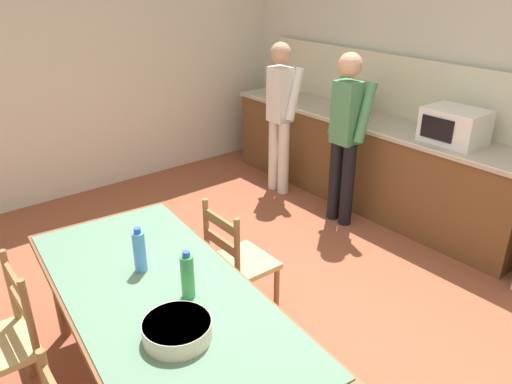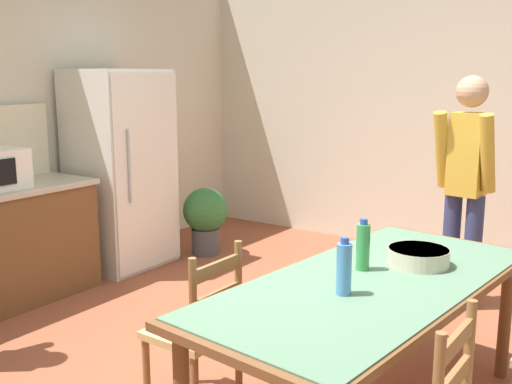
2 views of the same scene
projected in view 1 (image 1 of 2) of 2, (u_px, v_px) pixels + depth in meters
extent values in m
plane|color=brown|center=(270.00, 340.00, 3.41)|extent=(8.32, 8.32, 0.00)
cube|color=beige|center=(504.00, 77.00, 4.33)|extent=(6.52, 0.12, 2.90)
cube|color=beige|center=(65.00, 60.00, 5.11)|extent=(0.12, 5.20, 2.90)
cube|color=brown|center=(364.00, 162.00, 5.27)|extent=(3.42, 0.62, 0.88)
cube|color=#B2A893|center=(369.00, 120.00, 5.08)|extent=(3.46, 0.66, 0.04)
cube|color=#B7BCC1|center=(315.00, 105.00, 5.62)|extent=(0.52, 0.38, 0.02)
cube|color=beige|center=(391.00, 85.00, 5.12)|extent=(3.42, 0.03, 0.60)
cube|color=white|center=(455.00, 126.00, 4.33)|extent=(0.50, 0.38, 0.30)
cube|color=black|center=(437.00, 129.00, 4.25)|extent=(0.30, 0.01, 0.19)
cube|color=tan|center=(355.00, 98.00, 5.10)|extent=(0.24, 0.16, 0.36)
cylinder|color=brown|center=(58.00, 291.00, 3.32)|extent=(0.07, 0.07, 0.72)
cylinder|color=brown|center=(159.00, 259.00, 3.68)|extent=(0.07, 0.07, 0.72)
cube|color=brown|center=(161.00, 298.00, 2.63)|extent=(2.16, 1.13, 0.04)
cube|color=#567A60|center=(160.00, 294.00, 2.62)|extent=(2.08, 1.09, 0.01)
cylinder|color=#4C8ED6|center=(140.00, 252.00, 2.77)|extent=(0.07, 0.07, 0.24)
cylinder|color=#2D51B2|center=(137.00, 231.00, 2.71)|extent=(0.04, 0.04, 0.03)
cylinder|color=green|center=(188.00, 277.00, 2.55)|extent=(0.07, 0.07, 0.24)
cylinder|color=#2D51B2|center=(186.00, 254.00, 2.49)|extent=(0.04, 0.04, 0.03)
cylinder|color=beige|center=(177.00, 330.00, 2.29)|extent=(0.32, 0.32, 0.09)
cylinder|color=beige|center=(177.00, 324.00, 2.27)|extent=(0.31, 0.31, 0.02)
cylinder|color=olive|center=(276.00, 292.00, 3.57)|extent=(0.04, 0.04, 0.41)
cylinder|color=olive|center=(246.00, 270.00, 3.83)|extent=(0.04, 0.04, 0.41)
cylinder|color=olive|center=(238.00, 311.00, 3.38)|extent=(0.04, 0.04, 0.41)
cylinder|color=olive|center=(209.00, 286.00, 3.64)|extent=(0.04, 0.04, 0.41)
cube|color=tan|center=(242.00, 263.00, 3.51)|extent=(0.43, 0.41, 0.04)
cylinder|color=olive|center=(237.00, 251.00, 3.18)|extent=(0.04, 0.04, 0.46)
cylinder|color=olive|center=(206.00, 229.00, 3.44)|extent=(0.04, 0.04, 0.46)
cube|color=olive|center=(221.00, 222.00, 3.26)|extent=(0.36, 0.03, 0.07)
cube|color=olive|center=(221.00, 242.00, 3.32)|extent=(0.36, 0.03, 0.07)
cylinder|color=olive|center=(26.00, 350.00, 3.04)|extent=(0.04, 0.04, 0.41)
cylinder|color=olive|center=(11.00, 285.00, 2.84)|extent=(0.04, 0.04, 0.46)
cylinder|color=olive|center=(29.00, 317.00, 2.58)|extent=(0.04, 0.04, 0.46)
cube|color=olive|center=(15.00, 281.00, 2.66)|extent=(0.36, 0.03, 0.07)
cube|color=olive|center=(20.00, 304.00, 2.72)|extent=(0.36, 0.03, 0.07)
cylinder|color=silver|center=(274.00, 154.00, 5.58)|extent=(0.12, 0.12, 0.81)
cylinder|color=silver|center=(283.00, 158.00, 5.47)|extent=(0.12, 0.12, 0.81)
cube|color=white|center=(280.00, 95.00, 5.24)|extent=(0.23, 0.19, 0.57)
sphere|color=tan|center=(281.00, 53.00, 5.06)|extent=(0.22, 0.22, 0.22)
cylinder|color=white|center=(275.00, 89.00, 5.38)|extent=(0.09, 0.22, 0.55)
cylinder|color=white|center=(295.00, 94.00, 5.15)|extent=(0.09, 0.22, 0.55)
cylinder|color=black|center=(335.00, 180.00, 4.90)|extent=(0.12, 0.12, 0.82)
cylinder|color=black|center=(347.00, 185.00, 4.79)|extent=(0.12, 0.12, 0.82)
cube|color=#478456|center=(347.00, 113.00, 4.56)|extent=(0.23, 0.19, 0.58)
sphere|color=tan|center=(350.00, 65.00, 4.37)|extent=(0.22, 0.22, 0.22)
cylinder|color=#478456|center=(339.00, 105.00, 4.70)|extent=(0.09, 0.22, 0.55)
cylinder|color=#478456|center=(365.00, 113.00, 4.47)|extent=(0.09, 0.22, 0.55)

